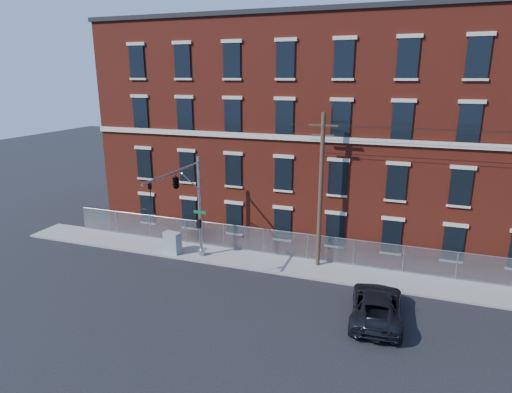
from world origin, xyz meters
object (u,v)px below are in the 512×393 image
object	(u,v)px
pickup_truck	(376,305)
utility_cabinet	(172,243)
traffic_signal_mast	(182,190)
utility_pole_near	(321,189)

from	to	relation	value
pickup_truck	utility_cabinet	world-z (taller)	utility_cabinet
traffic_signal_mast	pickup_truck	size ratio (longest dim) A/B	1.29
pickup_truck	utility_cabinet	xyz separation A→B (m)	(-14.25, 3.91, 0.12)
traffic_signal_mast	pickup_truck	xyz separation A→B (m)	(12.14, -1.89, -4.63)
utility_pole_near	pickup_truck	xyz separation A→B (m)	(4.14, -5.31, -4.58)
utility_pole_near	pickup_truck	size ratio (longest dim) A/B	1.84
utility_cabinet	pickup_truck	bearing A→B (deg)	-3.35
utility_cabinet	utility_pole_near	bearing A→B (deg)	19.89
traffic_signal_mast	utility_cabinet	distance (m)	5.37
pickup_truck	traffic_signal_mast	bearing A→B (deg)	-11.78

